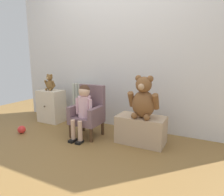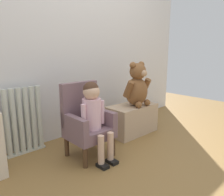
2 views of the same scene
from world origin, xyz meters
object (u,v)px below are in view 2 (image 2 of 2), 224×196
(low_bench, at_px, (132,119))
(large_teddy_bear, at_px, (137,87))
(child_armchair, at_px, (86,121))
(radiator, at_px, (24,121))
(child_figure, at_px, (93,110))

(low_bench, height_order, large_teddy_bear, large_teddy_bear)
(low_bench, distance_m, large_teddy_bear, 0.40)
(child_armchair, bearing_deg, large_teddy_bear, 2.93)
(child_armchair, height_order, low_bench, child_armchair)
(radiator, xyz_separation_m, low_bench, (1.15, -0.36, -0.15))
(child_armchair, bearing_deg, low_bench, 6.02)
(child_figure, bearing_deg, child_armchair, 90.00)
(radiator, bearing_deg, large_teddy_bear, -18.39)
(child_figure, xyz_separation_m, large_teddy_bear, (0.76, 0.15, 0.10))
(large_teddy_bear, bearing_deg, child_armchair, -177.07)
(child_armchair, relative_size, child_figure, 0.97)
(low_bench, xyz_separation_m, large_teddy_bear, (0.03, -0.04, 0.40))
(radiator, xyz_separation_m, large_teddy_bear, (1.18, -0.39, 0.25))
(child_armchair, height_order, child_figure, child_figure)
(child_figure, distance_m, large_teddy_bear, 0.79)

